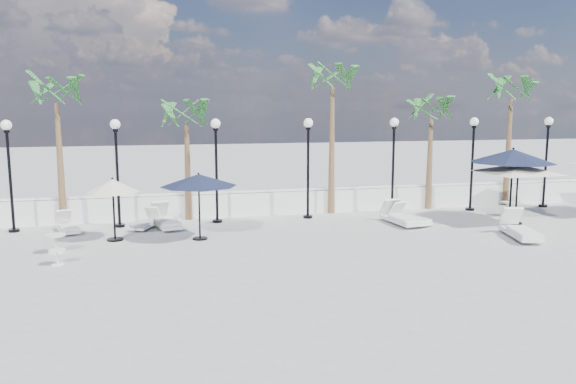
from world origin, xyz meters
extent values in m
plane|color=gray|center=(0.00, 0.00, 0.00)|extent=(100.00, 100.00, 0.00)
cube|color=silver|center=(0.00, 7.50, 0.45)|extent=(26.00, 0.30, 0.90)
cube|color=silver|center=(0.00, 7.50, 0.97)|extent=(26.00, 0.12, 0.08)
cylinder|color=black|center=(-10.50, 6.50, 0.05)|extent=(0.36, 0.36, 0.10)
cylinder|color=black|center=(-10.50, 6.50, 1.75)|extent=(0.10, 0.10, 3.50)
cylinder|color=black|center=(-10.50, 6.50, 3.45)|extent=(0.18, 0.18, 0.10)
sphere|color=white|center=(-10.50, 6.50, 3.66)|extent=(0.36, 0.36, 0.36)
cylinder|color=black|center=(-7.00, 6.50, 0.05)|extent=(0.36, 0.36, 0.10)
cylinder|color=black|center=(-7.00, 6.50, 1.75)|extent=(0.10, 0.10, 3.50)
cylinder|color=black|center=(-7.00, 6.50, 3.45)|extent=(0.18, 0.18, 0.10)
sphere|color=white|center=(-7.00, 6.50, 3.66)|extent=(0.36, 0.36, 0.36)
cylinder|color=black|center=(-3.50, 6.50, 0.05)|extent=(0.36, 0.36, 0.10)
cylinder|color=black|center=(-3.50, 6.50, 1.75)|extent=(0.10, 0.10, 3.50)
cylinder|color=black|center=(-3.50, 6.50, 3.45)|extent=(0.18, 0.18, 0.10)
sphere|color=white|center=(-3.50, 6.50, 3.66)|extent=(0.36, 0.36, 0.36)
cylinder|color=black|center=(0.00, 6.50, 0.05)|extent=(0.36, 0.36, 0.10)
cylinder|color=black|center=(0.00, 6.50, 1.75)|extent=(0.10, 0.10, 3.50)
cylinder|color=black|center=(0.00, 6.50, 3.45)|extent=(0.18, 0.18, 0.10)
sphere|color=white|center=(0.00, 6.50, 3.66)|extent=(0.36, 0.36, 0.36)
cylinder|color=black|center=(3.50, 6.50, 0.05)|extent=(0.36, 0.36, 0.10)
cylinder|color=black|center=(3.50, 6.50, 1.75)|extent=(0.10, 0.10, 3.50)
cylinder|color=black|center=(3.50, 6.50, 3.45)|extent=(0.18, 0.18, 0.10)
sphere|color=white|center=(3.50, 6.50, 3.66)|extent=(0.36, 0.36, 0.36)
cylinder|color=black|center=(7.00, 6.50, 0.05)|extent=(0.36, 0.36, 0.10)
cylinder|color=black|center=(7.00, 6.50, 1.75)|extent=(0.10, 0.10, 3.50)
cylinder|color=black|center=(7.00, 6.50, 3.45)|extent=(0.18, 0.18, 0.10)
sphere|color=white|center=(7.00, 6.50, 3.66)|extent=(0.36, 0.36, 0.36)
cylinder|color=black|center=(10.50, 6.50, 0.05)|extent=(0.36, 0.36, 0.10)
cylinder|color=black|center=(10.50, 6.50, 1.75)|extent=(0.10, 0.10, 3.50)
cylinder|color=black|center=(10.50, 6.50, 3.45)|extent=(0.18, 0.18, 0.10)
sphere|color=white|center=(10.50, 6.50, 3.66)|extent=(0.36, 0.36, 0.36)
cone|color=brown|center=(-9.00, 7.30, 2.20)|extent=(0.28, 0.28, 4.40)
cone|color=brown|center=(-4.50, 7.30, 1.80)|extent=(0.28, 0.28, 3.60)
cone|color=brown|center=(1.20, 7.30, 2.50)|extent=(0.28, 0.28, 5.00)
cone|color=brown|center=(5.50, 7.30, 1.90)|extent=(0.28, 0.28, 3.80)
cone|color=brown|center=(9.20, 7.30, 2.30)|extent=(0.28, 0.28, 4.60)
cube|color=silver|center=(-8.70, 5.99, 0.13)|extent=(1.01, 1.72, 0.09)
cube|color=silver|center=(-8.63, 5.78, 0.23)|extent=(0.82, 1.20, 0.09)
cube|color=silver|center=(-8.90, 6.62, 0.46)|extent=(0.60, 0.52, 0.51)
cube|color=silver|center=(-6.09, 6.04, 0.13)|extent=(1.12, 1.68, 0.09)
cube|color=silver|center=(-6.17, 5.85, 0.22)|extent=(0.88, 1.19, 0.09)
cube|color=silver|center=(-5.84, 6.64, 0.45)|extent=(0.61, 0.54, 0.50)
cube|color=silver|center=(-5.41, 5.94, 0.16)|extent=(1.14, 2.12, 0.11)
cube|color=silver|center=(-5.34, 5.67, 0.28)|extent=(0.94, 1.48, 0.11)
cube|color=silver|center=(-5.60, 6.73, 0.57)|extent=(0.73, 0.62, 0.63)
cube|color=silver|center=(3.36, 4.53, 0.14)|extent=(1.09, 1.82, 0.09)
cube|color=silver|center=(3.43, 4.30, 0.24)|extent=(0.88, 1.28, 0.09)
cube|color=silver|center=(3.14, 5.19, 0.49)|extent=(0.64, 0.56, 0.54)
cube|color=silver|center=(5.85, 1.58, 0.17)|extent=(1.21, 2.22, 0.11)
cube|color=silver|center=(5.78, 1.31, 0.30)|extent=(0.99, 1.55, 0.11)
cube|color=silver|center=(6.06, 2.41, 0.59)|extent=(0.76, 0.65, 0.66)
cube|color=silver|center=(2.96, 4.53, 0.16)|extent=(0.87, 2.02, 0.11)
cube|color=silver|center=(2.99, 4.27, 0.28)|extent=(0.76, 1.39, 0.11)
cube|color=silver|center=(2.87, 5.32, 0.55)|extent=(0.66, 0.53, 0.61)
cylinder|color=silver|center=(-8.37, 1.80, 0.01)|extent=(0.34, 0.34, 0.03)
cylinder|color=silver|center=(-8.37, 1.80, 0.20)|extent=(0.05, 0.05, 0.41)
cylinder|color=silver|center=(-8.37, 1.80, 0.42)|extent=(0.44, 0.44, 0.03)
cylinder|color=silver|center=(-8.61, 3.13, 0.02)|extent=(0.45, 0.45, 0.03)
cylinder|color=silver|center=(-8.61, 3.13, 0.27)|extent=(0.07, 0.07, 0.53)
cylinder|color=silver|center=(-8.61, 3.13, 0.55)|extent=(0.58, 0.58, 0.03)
cylinder|color=silver|center=(7.76, 5.08, 0.02)|extent=(0.44, 0.44, 0.03)
cylinder|color=silver|center=(7.76, 5.08, 0.26)|extent=(0.07, 0.07, 0.53)
cylinder|color=silver|center=(7.76, 5.08, 0.54)|extent=(0.57, 0.57, 0.03)
cylinder|color=black|center=(-4.35, 3.92, 0.03)|extent=(0.48, 0.48, 0.05)
cylinder|color=black|center=(-4.35, 3.92, 1.05)|extent=(0.06, 0.06, 2.09)
cone|color=black|center=(-4.35, 3.92, 1.94)|extent=(2.48, 2.48, 0.38)
sphere|color=black|center=(-4.35, 3.92, 2.15)|extent=(0.07, 0.07, 0.07)
cylinder|color=black|center=(7.25, 4.18, 0.03)|extent=(0.62, 0.62, 0.07)
cylinder|color=black|center=(7.25, 4.18, 1.33)|extent=(0.08, 0.08, 2.66)
cone|color=black|center=(7.25, 4.18, 2.46)|extent=(3.10, 3.10, 0.50)
sphere|color=black|center=(7.25, 4.18, 2.73)|extent=(0.09, 0.09, 0.09)
cylinder|color=black|center=(7.16, 3.71, 0.03)|extent=(0.49, 0.49, 0.06)
cylinder|color=black|center=(7.16, 3.71, 1.09)|extent=(0.07, 0.07, 2.19)
pyramid|color=beige|center=(7.16, 3.71, 2.21)|extent=(4.84, 4.84, 0.33)
cylinder|color=black|center=(-7.03, 4.40, 0.03)|extent=(0.52, 0.52, 0.06)
cylinder|color=black|center=(-7.03, 4.40, 0.97)|extent=(0.06, 0.06, 1.95)
cone|color=beige|center=(-7.03, 4.40, 1.78)|extent=(1.67, 1.67, 0.42)
sphere|color=black|center=(-7.03, 4.40, 2.01)|extent=(0.07, 0.07, 0.07)
camera|label=1|loc=(-5.69, -14.07, 4.28)|focal=35.00mm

